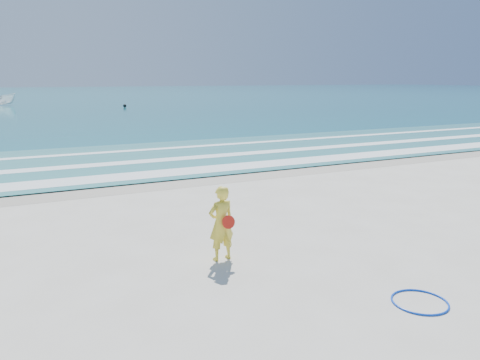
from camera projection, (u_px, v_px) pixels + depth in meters
name	position (u px, v px, depth m)	size (l,w,h in m)	color
ground	(297.00, 279.00, 8.60)	(400.00, 400.00, 0.00)	silver
wet_sand	(159.00, 182.00, 16.51)	(400.00, 2.40, 0.00)	#B2A893
ocean	(33.00, 95.00, 100.89)	(400.00, 190.00, 0.04)	#19727F
shallow	(127.00, 160.00, 20.90)	(400.00, 10.00, 0.01)	#59B7AD
foam_near	(149.00, 174.00, 17.64)	(400.00, 1.40, 0.01)	white
foam_mid	(131.00, 162.00, 20.19)	(400.00, 0.90, 0.01)	white
foam_far	(116.00, 152.00, 23.09)	(400.00, 0.60, 0.01)	white
hoop	(420.00, 302.00, 7.67)	(0.92, 0.92, 0.03)	blue
buoy	(125.00, 106.00, 58.04)	(0.42, 0.42, 0.42)	black
woman	(221.00, 223.00, 9.35)	(0.60, 0.44, 1.53)	yellow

